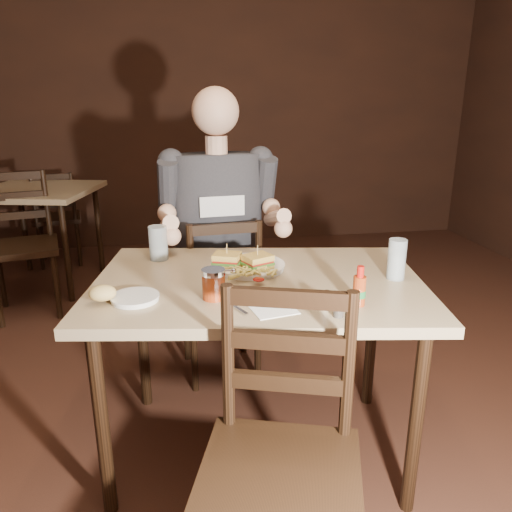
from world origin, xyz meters
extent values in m
plane|color=black|center=(0.00, 0.00, 0.00)|extent=(7.00, 7.00, 0.00)
plane|color=#321B11|center=(0.00, 3.50, 1.40)|extent=(6.00, 0.00, 6.00)
cube|color=tan|center=(0.27, 0.31, 0.75)|extent=(1.37, 1.02, 0.04)
cylinder|color=black|center=(-0.32, 0.07, 0.36)|extent=(0.05, 0.05, 0.73)
cylinder|color=black|center=(-0.21, 0.72, 0.36)|extent=(0.05, 0.05, 0.73)
cylinder|color=black|center=(0.75, -0.11, 0.36)|extent=(0.05, 0.05, 0.73)
cylinder|color=black|center=(0.86, 0.55, 0.36)|extent=(0.05, 0.05, 0.73)
cube|color=tan|center=(-1.03, 2.50, 0.75)|extent=(0.96, 0.96, 0.04)
cylinder|color=black|center=(-1.27, 2.89, 0.36)|extent=(0.04, 0.04, 0.73)
cylinder|color=black|center=(-0.79, 2.11, 0.36)|extent=(0.04, 0.04, 0.73)
cylinder|color=black|center=(-0.64, 2.74, 0.36)|extent=(0.04, 0.04, 0.73)
cylinder|color=white|center=(0.26, 0.44, 0.78)|extent=(0.32, 0.32, 0.02)
ellipsoid|color=maroon|center=(0.26, 0.25, 0.79)|extent=(0.05, 0.05, 0.01)
cylinder|color=silver|center=(-0.10, 0.62, 0.84)|extent=(0.09, 0.09, 0.15)
cylinder|color=silver|center=(0.79, 0.23, 0.85)|extent=(0.08, 0.08, 0.16)
cube|color=white|center=(0.27, 0.03, 0.77)|extent=(0.16, 0.16, 0.00)
cube|color=silver|center=(0.14, 0.08, 0.78)|extent=(0.09, 0.18, 0.00)
cube|color=silver|center=(0.37, 0.10, 0.78)|extent=(0.05, 0.14, 0.00)
cylinder|color=white|center=(-0.18, 0.18, 0.78)|extent=(0.19, 0.19, 0.01)
ellipsoid|color=tan|center=(-0.29, 0.17, 0.81)|extent=(0.10, 0.09, 0.05)
camera|label=1|loc=(-0.04, -1.45, 1.45)|focal=35.00mm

